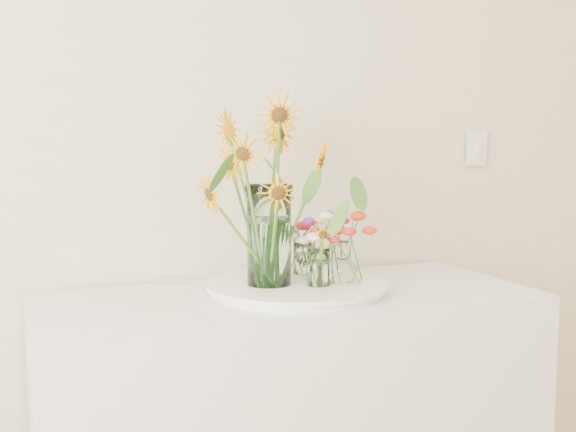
# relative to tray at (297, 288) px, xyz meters

# --- Properties ---
(tray) EXTENTS (0.49, 0.49, 0.02)m
(tray) POSITION_rel_tray_xyz_m (0.00, 0.00, 0.00)
(tray) COLOR white
(tray) RESTS_ON counter
(mason_jar) EXTENTS (0.14, 0.14, 0.29)m
(mason_jar) POSITION_rel_tray_xyz_m (-0.08, 0.00, 0.16)
(mason_jar) COLOR #BDF1E0
(mason_jar) RESTS_ON tray
(sunflower_bouquet) EXTENTS (0.89, 0.89, 0.54)m
(sunflower_bouquet) POSITION_rel_tray_xyz_m (-0.08, 0.00, 0.28)
(sunflower_bouquet) COLOR #F6A805
(sunflower_bouquet) RESTS_ON tray
(small_vase_a) EXTENTS (0.07, 0.07, 0.11)m
(small_vase_a) POSITION_rel_tray_xyz_m (0.04, -0.06, 0.07)
(small_vase_a) COLOR white
(small_vase_a) RESTS_ON tray
(wildflower_posy_a) EXTENTS (0.18, 0.18, 0.20)m
(wildflower_posy_a) POSITION_rel_tray_xyz_m (0.04, -0.06, 0.11)
(wildflower_posy_a) COLOR red
(wildflower_posy_a) RESTS_ON tray
(small_vase_b) EXTENTS (0.10, 0.10, 0.12)m
(small_vase_b) POSITION_rel_tray_xyz_m (0.13, -0.04, 0.07)
(small_vase_b) COLOR white
(small_vase_b) RESTS_ON tray
(wildflower_posy_b) EXTENTS (0.22, 0.22, 0.21)m
(wildflower_posy_b) POSITION_rel_tray_xyz_m (0.13, -0.04, 0.12)
(wildflower_posy_b) COLOR red
(wildflower_posy_b) RESTS_ON tray
(small_vase_c) EXTENTS (0.07, 0.07, 0.10)m
(small_vase_c) POSITION_rel_tray_xyz_m (0.07, 0.11, 0.06)
(small_vase_c) COLOR white
(small_vase_c) RESTS_ON tray
(wildflower_posy_c) EXTENTS (0.19, 0.19, 0.19)m
(wildflower_posy_c) POSITION_rel_tray_xyz_m (0.07, 0.11, 0.11)
(wildflower_posy_c) COLOR red
(wildflower_posy_c) RESTS_ON tray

